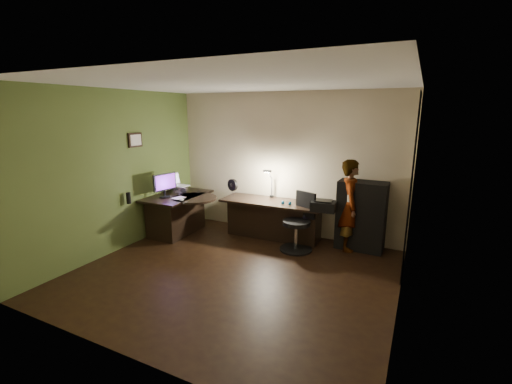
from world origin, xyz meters
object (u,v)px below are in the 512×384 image
at_px(office_chair, 296,222).
at_px(desk_right, 272,220).
at_px(monitor, 164,188).
at_px(cabinet, 361,216).
at_px(desk_left, 178,214).
at_px(person, 351,205).

bearing_deg(office_chair, desk_right, 171.32).
bearing_deg(desk_right, office_chair, -32.04).
bearing_deg(monitor, office_chair, 21.64).
bearing_deg(cabinet, desk_left, -165.85).
xyz_separation_m(desk_left, office_chair, (2.36, 0.20, 0.11)).
bearing_deg(cabinet, office_chair, -149.02).
height_order(desk_left, cabinet, cabinet).
relative_size(monitor, office_chair, 0.49).
distance_m(desk_left, office_chair, 2.37).
relative_size(desk_left, cabinet, 1.12).
distance_m(cabinet, monitor, 3.57).
relative_size(desk_left, person, 0.85).
distance_m(desk_right, monitor, 2.09).
bearing_deg(person, desk_right, 83.68).
bearing_deg(office_chair, desk_left, -153.05).
height_order(monitor, office_chair, monitor).
bearing_deg(person, desk_left, 91.35).
relative_size(desk_left, office_chair, 1.34).
bearing_deg(desk_right, monitor, -157.23).
distance_m(desk_left, cabinet, 3.42).
distance_m(desk_left, desk_right, 1.85).
xyz_separation_m(desk_left, desk_right, (1.76, 0.56, -0.02)).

